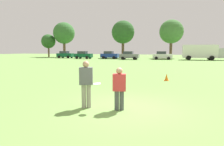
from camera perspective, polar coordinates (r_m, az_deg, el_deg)
The scene contains 15 objects.
ground_plane at distance 7.48m, azimuth 4.30°, elevation -9.99°, with size 169.16×169.16×0.00m, color #6B9347.
player_thrower at distance 7.40m, azimuth -7.37°, elevation -2.42°, with size 0.55×0.45×1.74m.
player_defender at distance 7.08m, azimuth 2.08°, elevation -3.86°, with size 0.52×0.38×1.52m.
frisbee at distance 7.01m, azimuth -4.29°, elevation -3.11°, with size 0.27×0.27×0.06m.
traffic_cone at distance 14.46m, azimuth 15.25°, elevation -1.20°, with size 0.32×0.32×0.48m.
parked_car_near_left at distance 53.58m, azimuth -13.19°, elevation 5.14°, with size 4.31×2.43×1.82m.
parked_car_mid_left at distance 48.83m, azimuth -8.18°, elevation 5.12°, with size 4.31×2.43×1.82m.
parked_car_center at distance 47.89m, azimuth -0.72°, elevation 5.16°, with size 4.31×2.43×1.82m.
parked_car_mid_right at distance 44.30m, azimuth 4.89°, elevation 5.02°, with size 4.31×2.43×1.82m.
parked_car_near_right at distance 45.58m, azimuth 14.12°, elevation 4.89°, with size 4.31×2.43×1.82m.
box_truck at distance 46.46m, azimuth 24.39°, elevation 5.55°, with size 8.64×3.37×3.18m.
tree_west_oak at distance 63.08m, azimuth -17.64°, elevation 8.56°, with size 4.13×4.13×6.72m.
tree_west_maple at distance 61.48m, azimuth -13.50°, elevation 10.95°, with size 6.24×6.24×10.15m.
tree_center_elm at distance 54.54m, azimuth 3.14°, elevation 11.49°, with size 6.07×6.07×9.86m.
tree_east_birch at distance 53.74m, azimuth 16.52°, elevation 11.19°, with size 5.97×5.97×9.71m.
Camera 1 is at (1.91, -6.91, 2.13)m, focal length 32.15 mm.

